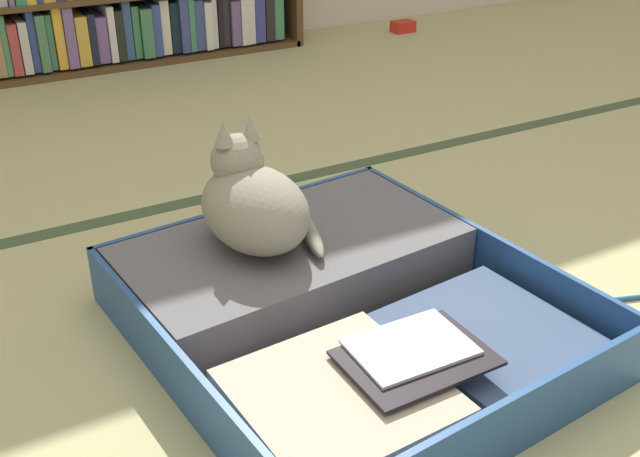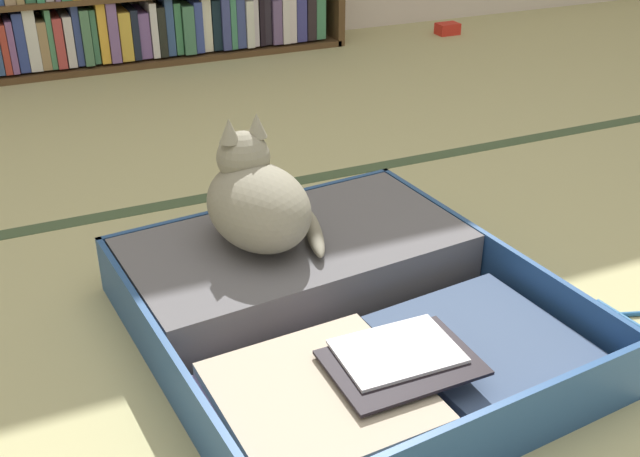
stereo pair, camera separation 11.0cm
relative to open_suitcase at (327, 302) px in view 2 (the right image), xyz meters
name	(u,v)px [view 2 (the right image)]	position (x,y,z in m)	size (l,w,h in m)	color
ground_plane	(436,410)	(0.07, -0.30, -0.05)	(10.00, 10.00, 0.00)	tan
tatami_border	(249,190)	(0.07, 0.64, -0.05)	(4.80, 0.05, 0.00)	#3D5034
open_suitcase	(327,302)	(0.00, 0.00, 0.00)	(0.78, 0.86, 0.12)	#254B83
black_cat	(256,201)	(-0.08, 0.16, 0.16)	(0.25, 0.28, 0.25)	gray
small_red_pouch	(448,29)	(1.44, 1.85, -0.03)	(0.10, 0.07, 0.05)	red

